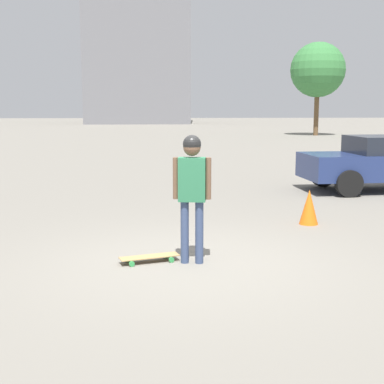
% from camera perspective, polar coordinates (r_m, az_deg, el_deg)
% --- Properties ---
extents(ground_plane, '(220.00, 220.00, 0.00)m').
position_cam_1_polar(ground_plane, '(7.63, 0.00, -7.56)').
color(ground_plane, gray).
extents(person, '(0.26, 0.53, 1.80)m').
position_cam_1_polar(person, '(7.38, 0.00, 1.08)').
color(person, '#38476B').
rests_on(person, ground_plane).
extents(skateboard, '(0.45, 0.88, 0.09)m').
position_cam_1_polar(skateboard, '(7.66, -4.57, -6.95)').
color(skateboard, tan).
rests_on(skateboard, ground_plane).
extents(car_parked_near, '(2.12, 4.24, 1.45)m').
position_cam_1_polar(car_parked_near, '(14.95, 19.76, 3.02)').
color(car_parked_near, navy).
rests_on(car_parked_near, ground_plane).
extents(tree_distant, '(4.27, 4.27, 7.26)m').
position_cam_1_polar(tree_distant, '(43.98, 13.28, 12.55)').
color(tree_distant, brown).
rests_on(tree_distant, ground_plane).
extents(traffic_cone, '(0.36, 0.36, 0.66)m').
position_cam_1_polar(traffic_cone, '(10.27, 12.37, -1.57)').
color(traffic_cone, orange).
rests_on(traffic_cone, ground_plane).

